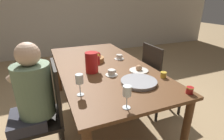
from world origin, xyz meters
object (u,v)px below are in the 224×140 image
Objects in this scene: wine_glass_water at (79,80)px; fruit_bowl at (95,58)px; chair_person_side at (46,112)px; jam_jar_amber at (163,75)px; teacup_near_person at (111,73)px; bread_plate at (139,69)px; teacup_across at (119,57)px; jam_jar_red at (190,90)px; person_seated at (31,98)px; chair_opposite at (157,79)px; wine_glass_juice at (127,92)px; serving_tray at (139,82)px; red_pitcher at (92,62)px.

wine_glass_water is 0.77× the size of fruit_bowl.
chair_person_side is 1.19m from jam_jar_amber.
wine_glass_water is at bearing -144.46° from teacup_near_person.
teacup_across is at bearing 93.30° from bread_plate.
jam_jar_red is (0.46, -0.60, 0.01)m from teacup_near_person.
wine_glass_water is at bearing 159.19° from jam_jar_red.
teacup_across is 0.61× the size of bread_plate.
person_seated is 5.57× the size of bread_plate.
teacup_near_person reaches higher than jam_jar_red.
chair_person_side reaches higher than jam_jar_amber.
chair_person_side reaches higher than wine_glass_water.
bread_plate is 0.61m from jam_jar_red.
person_seated is 1.25m from jam_jar_amber.
bread_plate is at bearing -68.85° from chair_opposite.
wine_glass_water is at bearing -159.19° from bread_plate.
wine_glass_juice is (0.65, -0.49, 0.17)m from person_seated.
jam_jar_amber is at bearing -28.78° from teacup_near_person.
wine_glass_juice is at bearing -132.33° from serving_tray.
person_seated is 18.56× the size of jam_jar_red.
chair_person_side is at bearing -151.83° from teacup_across.
wine_glass_water reaches higher than jam_jar_amber.
serving_tray is 5.43× the size of jam_jar_red.
teacup_across reaches higher than serving_tray.
serving_tray is (0.33, -0.43, -0.10)m from red_pitcher.
serving_tray is 0.30m from jam_jar_amber.
jam_jar_amber is at bearing -33.41° from red_pitcher.
teacup_across is 2.04× the size of jam_jar_red.
fruit_bowl is (0.13, 0.33, -0.07)m from red_pitcher.
jam_jar_red is at bearing -81.23° from teacup_across.
person_seated is at bearing 108.91° from chair_person_side.
wine_glass_juice is at bearing -49.38° from wine_glass_water.
chair_opposite reaches higher than wine_glass_water.
bread_plate is at bearing 20.81° from wine_glass_water.
red_pitcher is (0.52, 0.23, 0.35)m from chair_person_side.
teacup_across is at bearing 103.13° from jam_jar_amber.
red_pitcher is 0.75m from jam_jar_amber.
teacup_near_person reaches higher than jam_jar_amber.
red_pitcher is at bearing -66.42° from chair_person_side.
chair_opposite is 0.58m from teacup_across.
person_seated is at bearing -172.69° from teacup_near_person.
chair_opposite is 5.38× the size of wine_glass_juice.
jam_jar_red is (0.14, -0.59, 0.01)m from bread_plate.
red_pitcher is 1.73× the size of teacup_across.
person_seated is at bearing -80.80° from chair_opposite.
teacup_across is 0.38× the size of serving_tray.
jam_jar_amber is (1.14, -0.19, 0.27)m from chair_person_side.
jam_jar_amber is 1.00× the size of jam_jar_red.
fruit_bowl is (-0.74, 0.34, 0.28)m from chair_opposite.
person_seated reaches higher than teacup_near_person.
fruit_bowl is at bearing -114.89° from chair_opposite.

